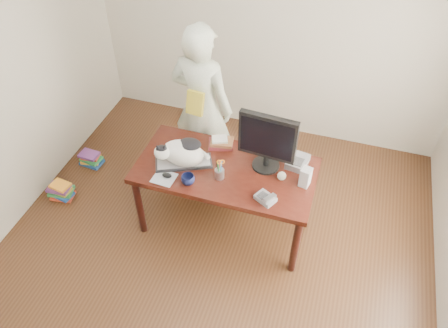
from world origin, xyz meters
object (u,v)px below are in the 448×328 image
at_px(desk, 228,174).
at_px(book_stack, 221,142).
at_px(speaker, 305,177).
at_px(mouse, 167,175).
at_px(pen_cup, 220,173).
at_px(phone, 266,198).
at_px(person, 202,107).
at_px(coffee_mug, 188,180).
at_px(baseball, 282,176).
at_px(book_pile_b, 91,159).
at_px(calculator, 298,162).
at_px(monitor, 267,140).
at_px(keyboard, 184,163).
at_px(book_pile_a, 61,191).
at_px(cat, 181,152).

height_order(desk, book_stack, book_stack).
xyz_separation_m(speaker, book_stack, (-0.84, 0.27, -0.05)).
distance_m(mouse, speaker, 1.19).
height_order(pen_cup, book_stack, pen_cup).
height_order(phone, person, person).
distance_m(mouse, coffee_mug, 0.21).
relative_size(baseball, book_pile_b, 0.30).
xyz_separation_m(pen_cup, book_pile_b, (-1.70, 0.47, -0.74)).
xyz_separation_m(phone, book_stack, (-0.56, 0.54, 0.01)).
height_order(desk, calculator, calculator).
height_order(monitor, baseball, monitor).
relative_size(monitor, book_pile_b, 2.20).
height_order(desk, mouse, mouse).
distance_m(keyboard, mouse, 0.22).
distance_m(pen_cup, coffee_mug, 0.28).
xyz_separation_m(desk, person, (-0.45, 0.55, 0.28)).
bearing_deg(desk, coffee_mug, -125.70).
height_order(mouse, person, person).
bearing_deg(book_pile_a, mouse, -2.56).
distance_m(cat, book_pile_b, 1.62).
height_order(monitor, book_pile_b, monitor).
xyz_separation_m(desk, book_stack, (-0.13, 0.20, 0.18)).
relative_size(coffee_mug, phone, 0.58).
bearing_deg(book_pile_b, mouse, -25.66).
relative_size(baseball, book_stack, 0.29).
height_order(cat, phone, cat).
bearing_deg(coffee_mug, book_pile_b, 157.04).
height_order(pen_cup, coffee_mug, pen_cup).
bearing_deg(pen_cup, book_pile_b, 164.44).
relative_size(coffee_mug, book_stack, 0.44).
bearing_deg(keyboard, book_stack, 29.74).
bearing_deg(book_pile_a, person, 32.36).
bearing_deg(book_stack, cat, -140.27).
distance_m(monitor, pen_cup, 0.50).
bearing_deg(cat, mouse, -133.18).
bearing_deg(coffee_mug, cat, 123.92).
bearing_deg(desk, speaker, -5.20).
distance_m(coffee_mug, baseball, 0.81).
distance_m(coffee_mug, calculator, 1.00).
xyz_separation_m(baseball, calculator, (0.10, 0.23, -0.01)).
bearing_deg(monitor, keyboard, -161.42).
height_order(coffee_mug, calculator, coffee_mug).
distance_m(book_pile_a, book_pile_b, 0.55).
distance_m(monitor, phone, 0.49).
bearing_deg(speaker, book_pile_b, -175.30).
xyz_separation_m(keyboard, calculator, (0.97, 0.30, 0.02)).
height_order(cat, coffee_mug, cat).
bearing_deg(cat, book_pile_b, 137.94).
distance_m(keyboard, pen_cup, 0.37).
distance_m(monitor, person, 0.94).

